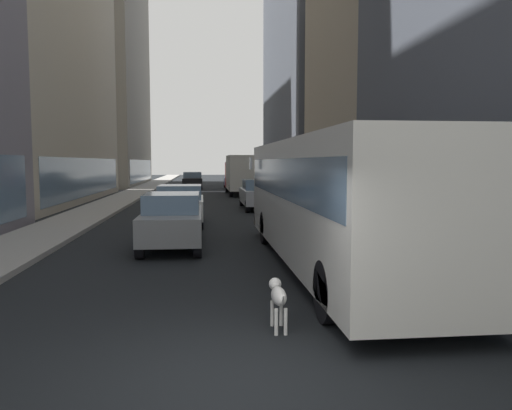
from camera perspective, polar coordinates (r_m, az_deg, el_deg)
The scene contains 14 objects.
ground_plane at distance 40.53m, azimuth -5.78°, elevation 1.34°, with size 120.00×120.00×0.00m, color black.
sidewalk_left at distance 40.89m, azimuth -13.80°, elevation 1.36°, with size 2.40×110.00×0.15m, color gray.
sidewalk_right at distance 40.97m, azimuth 2.21°, elevation 1.51°, with size 2.40×110.00×0.15m, color #9E9991.
building_left_far at distance 60.10m, azimuth -18.15°, elevation 18.79°, with size 9.67×21.02×34.32m.
building_right_mid at distance 34.33m, azimuth 15.91°, elevation 20.68°, with size 8.40×15.59×23.91m.
transit_bus at distance 12.07m, azimuth 8.69°, elevation 1.28°, with size 2.78×11.53×3.05m.
car_grey_wagon at distance 15.11m, azimuth -9.58°, elevation -1.63°, with size 1.73×4.77×1.62m.
car_blue_hatchback at distance 47.70m, azimuth -2.49°, elevation 2.89°, with size 1.91×4.08×1.62m.
car_white_van at distance 20.38m, azimuth -8.72°, elevation 0.07°, with size 1.85×4.22×1.62m.
car_silver_sedan at distance 26.79m, azimuth 0.44°, elevation 1.29°, with size 1.90×4.59×1.62m.
car_black_suv at distance 47.41m, azimuth -7.31°, elevation 2.85°, with size 1.81×4.80×1.62m.
box_truck at distance 38.79m, azimuth -1.64°, elevation 3.67°, with size 2.30×7.50×3.05m.
dalmatian_dog at distance 7.64m, azimuth 2.56°, elevation -10.44°, with size 0.22×0.96×0.72m.
pedestrian_with_handbag at distance 16.38m, azimuth 16.15°, elevation -0.59°, with size 0.45×0.34×1.69m.
Camera 1 is at (-0.31, -5.45, 2.54)m, focal length 34.68 mm.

